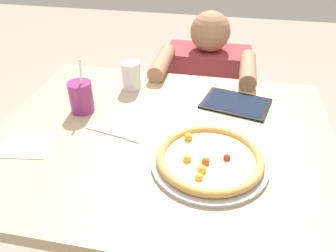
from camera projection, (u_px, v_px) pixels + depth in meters
dining_table at (162, 161)px, 1.16m from camera, size 1.11×0.91×0.75m
pizza_near at (210, 160)px, 0.96m from camera, size 0.34×0.34×0.04m
drink_cup_colored at (81, 97)px, 1.19m from camera, size 0.08×0.08×0.20m
water_cup_clear at (131, 75)px, 1.33m from camera, size 0.08×0.08×0.11m
paper_napkin at (27, 144)px, 1.05m from camera, size 0.18×0.17×0.00m
fork at (116, 135)px, 1.09m from camera, size 0.20×0.06×0.00m
tablet at (236, 103)px, 1.25m from camera, size 0.27×0.22×0.01m
diner_seated at (205, 111)px, 1.85m from camera, size 0.45×0.54×0.96m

